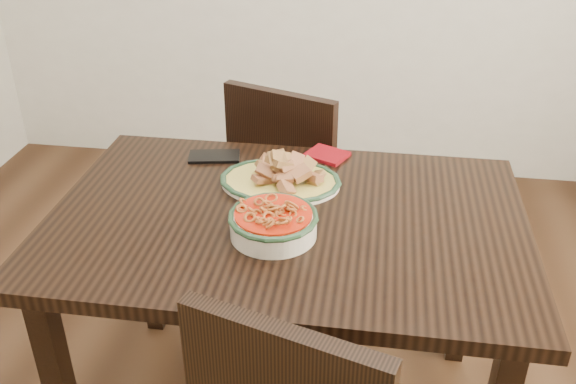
# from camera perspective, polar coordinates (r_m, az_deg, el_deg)

# --- Properties ---
(dining_table) EXTENTS (1.28, 0.85, 0.75)m
(dining_table) POSITION_cam_1_polar(r_m,az_deg,el_deg) (1.77, -0.10, -4.58)
(dining_table) COLOR black
(dining_table) RESTS_ON ground
(chair_far) EXTENTS (0.54, 0.54, 0.89)m
(chair_far) POSITION_cam_1_polar(r_m,az_deg,el_deg) (2.41, 0.54, 0.99)
(chair_far) COLOR black
(chair_far) RESTS_ON ground
(fish_plate) EXTENTS (0.35, 0.27, 0.11)m
(fish_plate) POSITION_cam_1_polar(r_m,az_deg,el_deg) (1.84, -0.69, 1.87)
(fish_plate) COLOR white
(fish_plate) RESTS_ON dining_table
(noodle_bowl) EXTENTS (0.23, 0.23, 0.08)m
(noodle_bowl) POSITION_cam_1_polar(r_m,az_deg,el_deg) (1.62, -1.31, -2.55)
(noodle_bowl) COLOR beige
(noodle_bowl) RESTS_ON dining_table
(smartphone) EXTENTS (0.17, 0.11, 0.01)m
(smartphone) POSITION_cam_1_polar(r_m,az_deg,el_deg) (2.03, -6.57, 3.16)
(smartphone) COLOR black
(smartphone) RESTS_ON dining_table
(napkin) EXTENTS (0.15, 0.14, 0.01)m
(napkin) POSITION_cam_1_polar(r_m,az_deg,el_deg) (2.03, 3.47, 3.31)
(napkin) COLOR maroon
(napkin) RESTS_ON dining_table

